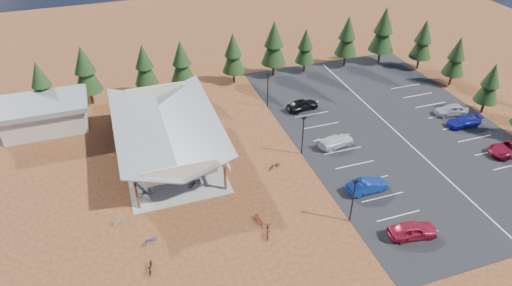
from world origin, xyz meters
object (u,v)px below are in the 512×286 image
bike_0 (146,192)px  bike_3 (149,133)px  lamp_post_0 (353,198)px  trash_bin_1 (219,144)px  bike_6 (195,138)px  car_4 (302,105)px  bike_10 (149,240)px  bike_11 (259,218)px  bike_16 (275,166)px  car_8 (451,110)px  bike_7 (175,122)px  bike_9 (119,219)px  outbuilding (45,114)px  bike_15 (217,148)px  bike_pavilion (166,127)px  car_1 (367,186)px  car_3 (336,141)px  bike_4 (196,182)px  bike_12 (267,231)px  bike_2 (136,141)px  car_0 (413,230)px  lamp_post_1 (303,133)px  car_7 (464,121)px  lamp_post_2 (268,88)px  bike_5 (183,164)px  bike_8 (150,267)px  car_6 (511,148)px  bike_14 (233,149)px  trash_bin_0 (233,156)px  bike_1 (147,157)px

bike_0 → bike_3: 11.62m
lamp_post_0 → trash_bin_1: lamp_post_0 is taller
bike_6 → car_4: car_4 is taller
bike_10 → bike_11: 10.69m
car_4 → bike_16: bearing=135.3°
trash_bin_1 → car_8: 32.08m
bike_7 → bike_9: bike_7 is taller
outbuilding → bike_15: (19.52, -12.16, -1.57)m
bike_6 → bike_7: bearing=6.6°
bike_pavilion → lamp_post_0: (15.00, -17.00, -0.85)m
bike_16 → car_1: (7.98, -6.92, 0.36)m
bike_0 → car_3: car_3 is taller
bike_3 → bike_4: bearing=-172.1°
lamp_post_0 → bike_6: 22.11m
bike_6 → bike_12: (3.08, -17.93, -0.03)m
bike_11 → bike_4: bearing=111.0°
bike_2 → trash_bin_1: bearing=-105.4°
bike_3 → bike_16: bearing=-140.3°
bike_10 → car_0: size_ratio=0.33×
bike_12 → lamp_post_1: bearing=-106.9°
bike_6 → car_4: size_ratio=0.37×
trash_bin_1 → car_0: size_ratio=0.19×
bike_10 → bike_15: (9.79, 12.50, 0.05)m
bike_4 → bike_2: bearing=8.7°
bike_3 → car_7: size_ratio=0.35×
lamp_post_2 → bike_11: bearing=-112.0°
bike_5 → bike_8: 14.77m
bike_10 → car_8: 43.49m
trash_bin_1 → bike_15: size_ratio=0.59×
car_6 → bike_0: bearing=-96.8°
bike_3 → bike_8: (-2.88, -21.56, -0.14)m
bike_14 → bike_7: bearing=127.7°
bike_0 → bike_8: 10.14m
trash_bin_0 → car_1: 15.75m
bike_pavilion → bike_7: size_ratio=11.13×
bike_pavilion → car_6: (38.65, -12.98, -3.02)m
bike_pavilion → bike_16: (10.90, -6.67, -3.40)m
bike_1 → bike_5: size_ratio=1.02×
trash_bin_1 → bike_8: 19.49m
bike_9 → bike_12: bearing=-150.8°
bike_11 → bike_12: (0.18, -1.97, 0.03)m
bike_0 → bike_10: size_ratio=1.13×
lamp_post_1 → car_3: size_ratio=1.09×
bike_2 → car_6: 45.20m
trash_bin_0 → bike_14: bike_14 is taller
bike_7 → car_8: (36.08, -9.02, 0.18)m
bike_8 → bike_12: 11.21m
bike_3 → bike_11: 20.57m
trash_bin_0 → bike_4: size_ratio=0.48×
trash_bin_1 → bike_6: bike_6 is taller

